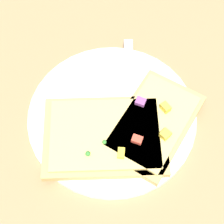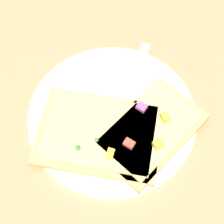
% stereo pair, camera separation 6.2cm
% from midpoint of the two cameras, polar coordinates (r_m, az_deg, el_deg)
% --- Properties ---
extents(ground_plane, '(4.00, 4.00, 0.00)m').
position_cam_midpoint_polar(ground_plane, '(0.64, -2.76, -1.19)').
color(ground_plane, '#9E7A51').
extents(plate, '(0.28, 0.28, 0.01)m').
position_cam_midpoint_polar(plate, '(0.63, -2.79, -0.94)').
color(plate, white).
rests_on(plate, ground).
extents(fork, '(0.14, 0.18, 0.01)m').
position_cam_midpoint_polar(fork, '(0.64, -5.42, 0.69)').
color(fork, silver).
rests_on(fork, plate).
extents(knife, '(0.14, 0.20, 0.01)m').
position_cam_midpoint_polar(knife, '(0.66, -0.15, 4.11)').
color(knife, silver).
rests_on(knife, plate).
extents(pizza_slice_main, '(0.24, 0.23, 0.03)m').
position_cam_midpoint_polar(pizza_slice_main, '(0.60, -4.01, -3.95)').
color(pizza_slice_main, tan).
rests_on(pizza_slice_main, plate).
extents(pizza_slice_corner, '(0.12, 0.18, 0.03)m').
position_cam_midpoint_polar(pizza_slice_corner, '(0.61, 3.46, -2.01)').
color(pizza_slice_corner, tan).
rests_on(pizza_slice_corner, plate).
extents(crumb_scatter, '(0.13, 0.08, 0.01)m').
position_cam_midpoint_polar(crumb_scatter, '(0.61, -2.12, -3.62)').
color(crumb_scatter, tan).
rests_on(crumb_scatter, plate).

